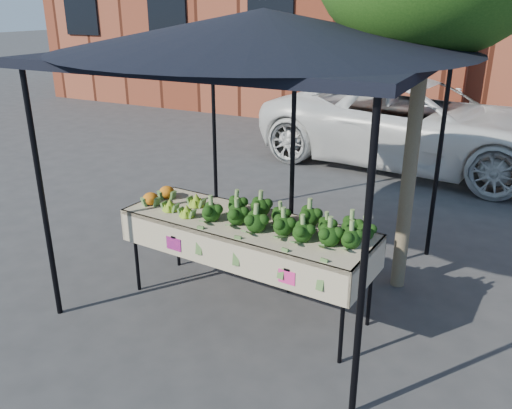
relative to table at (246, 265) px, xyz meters
name	(u,v)px	position (x,y,z in m)	size (l,w,h in m)	color
ground	(237,302)	(-0.12, 0.02, -0.45)	(90.00, 90.00, 0.00)	#333336
table	(246,265)	(0.00, 0.00, 0.00)	(2.46, 0.99, 0.90)	beige
canopy	(263,157)	(-0.09, 0.53, 0.92)	(3.16, 3.16, 2.74)	black
broccoli_heap	(286,217)	(0.39, 0.03, 0.56)	(1.57, 0.54, 0.22)	black
romanesco_cluster	(185,202)	(-0.67, -0.01, 0.54)	(0.40, 0.44, 0.17)	#A4B92A
cauliflower_pair	(159,194)	(-1.04, 0.07, 0.53)	(0.20, 0.40, 0.15)	orange
vehicle	(430,4)	(0.44, 5.61, 2.30)	(2.54, 1.53, 5.50)	white
street_tree	(418,91)	(1.21, 1.10, 1.57)	(2.05, 2.05, 4.04)	#1E4C14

